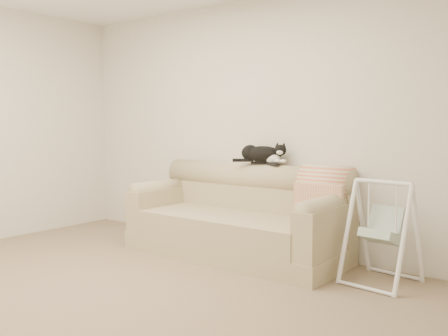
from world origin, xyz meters
name	(u,v)px	position (x,y,z in m)	size (l,w,h in m)	color
ground_plane	(107,297)	(0.00, 0.00, 0.00)	(5.00, 5.00, 0.00)	#715F4B
room_shell	(103,93)	(0.00, 0.00, 1.53)	(5.04, 4.04, 2.60)	beige
sofa	(239,220)	(0.05, 1.62, 0.35)	(2.20, 0.93, 0.90)	tan
remote_a	(260,163)	(0.13, 1.87, 0.91)	(0.19, 0.10, 0.03)	black
remote_b	(273,164)	(0.30, 1.83, 0.91)	(0.18, 0.11, 0.02)	black
tuxedo_cat	(262,154)	(0.17, 1.85, 1.00)	(0.54, 0.34, 0.22)	black
throw_blanket	(326,187)	(0.88, 1.84, 0.72)	(0.47, 0.38, 0.58)	#DC7149
baby_swing	(382,232)	(1.50, 1.61, 0.43)	(0.58, 0.61, 0.86)	white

